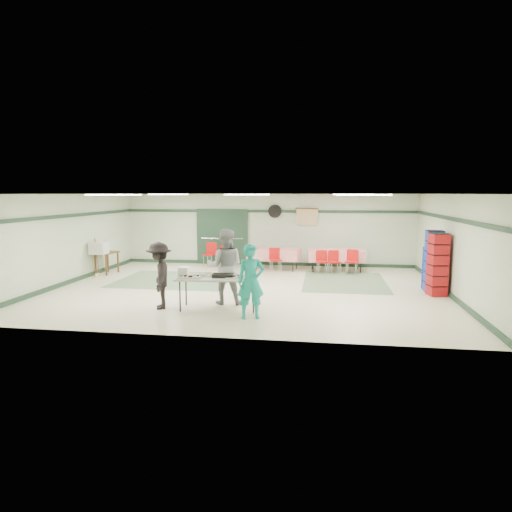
# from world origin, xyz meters

# --- Properties ---
(floor) EXTENTS (11.00, 11.00, 0.00)m
(floor) POSITION_xyz_m (0.00, 0.00, 0.00)
(floor) COLOR beige
(floor) RESTS_ON ground
(ceiling) EXTENTS (11.00, 11.00, 0.00)m
(ceiling) POSITION_xyz_m (0.00, 0.00, 2.70)
(ceiling) COLOR white
(ceiling) RESTS_ON wall_back
(wall_back) EXTENTS (11.00, 0.00, 11.00)m
(wall_back) POSITION_xyz_m (0.00, 4.50, 1.35)
(wall_back) COLOR beige
(wall_back) RESTS_ON floor
(wall_front) EXTENTS (11.00, 0.00, 11.00)m
(wall_front) POSITION_xyz_m (0.00, -4.50, 1.35)
(wall_front) COLOR beige
(wall_front) RESTS_ON floor
(wall_left) EXTENTS (0.00, 9.00, 9.00)m
(wall_left) POSITION_xyz_m (-5.50, 0.00, 1.35)
(wall_left) COLOR beige
(wall_left) RESTS_ON floor
(wall_right) EXTENTS (0.00, 9.00, 9.00)m
(wall_right) POSITION_xyz_m (5.50, 0.00, 1.35)
(wall_right) COLOR beige
(wall_right) RESTS_ON floor
(trim_back) EXTENTS (11.00, 0.06, 0.10)m
(trim_back) POSITION_xyz_m (0.00, 4.47, 2.05)
(trim_back) COLOR #1D3625
(trim_back) RESTS_ON wall_back
(baseboard_back) EXTENTS (11.00, 0.06, 0.12)m
(baseboard_back) POSITION_xyz_m (0.00, 4.47, 0.06)
(baseboard_back) COLOR #1D3625
(baseboard_back) RESTS_ON floor
(trim_left) EXTENTS (0.06, 9.00, 0.10)m
(trim_left) POSITION_xyz_m (-5.47, 0.00, 2.05)
(trim_left) COLOR #1D3625
(trim_left) RESTS_ON wall_back
(baseboard_left) EXTENTS (0.06, 9.00, 0.12)m
(baseboard_left) POSITION_xyz_m (-5.47, 0.00, 0.06)
(baseboard_left) COLOR #1D3625
(baseboard_left) RESTS_ON floor
(trim_right) EXTENTS (0.06, 9.00, 0.10)m
(trim_right) POSITION_xyz_m (5.47, 0.00, 2.05)
(trim_right) COLOR #1D3625
(trim_right) RESTS_ON wall_back
(baseboard_right) EXTENTS (0.06, 9.00, 0.12)m
(baseboard_right) POSITION_xyz_m (5.47, 0.00, 0.06)
(baseboard_right) COLOR #1D3625
(baseboard_right) RESTS_ON floor
(green_patch_a) EXTENTS (3.50, 3.00, 0.01)m
(green_patch_a) POSITION_xyz_m (-2.50, 1.00, 0.00)
(green_patch_a) COLOR #5E7A59
(green_patch_a) RESTS_ON floor
(green_patch_b) EXTENTS (2.50, 3.50, 0.01)m
(green_patch_b) POSITION_xyz_m (2.80, 1.50, 0.00)
(green_patch_b) COLOR #5E7A59
(green_patch_b) RESTS_ON floor
(double_door_left) EXTENTS (0.90, 0.06, 2.10)m
(double_door_left) POSITION_xyz_m (-2.20, 4.44, 1.05)
(double_door_left) COLOR #949794
(double_door_left) RESTS_ON floor
(double_door_right) EXTENTS (0.90, 0.06, 2.10)m
(double_door_right) POSITION_xyz_m (-1.25, 4.44, 1.05)
(double_door_right) COLOR #949794
(double_door_right) RESTS_ON floor
(door_frame) EXTENTS (2.00, 0.03, 2.15)m
(door_frame) POSITION_xyz_m (-1.73, 4.42, 1.05)
(door_frame) COLOR #1D3625
(door_frame) RESTS_ON floor
(wall_fan) EXTENTS (0.50, 0.10, 0.50)m
(wall_fan) POSITION_xyz_m (0.30, 4.44, 2.05)
(wall_fan) COLOR black
(wall_fan) RESTS_ON wall_back
(scroll_banner) EXTENTS (0.80, 0.02, 0.60)m
(scroll_banner) POSITION_xyz_m (1.50, 4.44, 1.85)
(scroll_banner) COLOR tan
(scroll_banner) RESTS_ON wall_back
(serving_table) EXTENTS (2.02, 0.95, 0.76)m
(serving_table) POSITION_xyz_m (-0.30, -2.37, 0.72)
(serving_table) COLOR #B7B7B2
(serving_table) RESTS_ON floor
(sheet_tray_right) EXTENTS (0.56, 0.45, 0.02)m
(sheet_tray_right) POSITION_xyz_m (0.20, -2.41, 0.77)
(sheet_tray_right) COLOR silver
(sheet_tray_right) RESTS_ON serving_table
(sheet_tray_mid) EXTENTS (0.61, 0.49, 0.02)m
(sheet_tray_mid) POSITION_xyz_m (-0.39, -2.20, 0.77)
(sheet_tray_mid) COLOR silver
(sheet_tray_mid) RESTS_ON serving_table
(sheet_tray_left) EXTENTS (0.55, 0.44, 0.02)m
(sheet_tray_left) POSITION_xyz_m (-0.92, -2.50, 0.77)
(sheet_tray_left) COLOR silver
(sheet_tray_left) RESTS_ON serving_table
(baking_pan) EXTENTS (0.52, 0.35, 0.08)m
(baking_pan) POSITION_xyz_m (-0.19, -2.35, 0.80)
(baking_pan) COLOR black
(baking_pan) RESTS_ON serving_table
(foam_box_stack) EXTENTS (0.24, 0.22, 0.20)m
(foam_box_stack) POSITION_xyz_m (-1.17, -2.27, 0.86)
(foam_box_stack) COLOR white
(foam_box_stack) RESTS_ON serving_table
(volunteer_teal) EXTENTS (0.69, 0.55, 1.64)m
(volunteer_teal) POSITION_xyz_m (0.59, -3.07, 0.82)
(volunteer_teal) COLOR teal
(volunteer_teal) RESTS_ON floor
(volunteer_grey) EXTENTS (0.96, 0.78, 1.86)m
(volunteer_grey) POSITION_xyz_m (-0.25, -1.80, 0.93)
(volunteer_grey) COLOR gray
(volunteer_grey) RESTS_ON floor
(volunteer_dark) EXTENTS (0.92, 1.17, 1.59)m
(volunteer_dark) POSITION_xyz_m (-1.69, -2.52, 0.79)
(volunteer_dark) COLOR black
(volunteer_dark) RESTS_ON floor
(dining_table_a) EXTENTS (2.02, 1.02, 0.77)m
(dining_table_a) POSITION_xyz_m (2.58, 3.48, 0.57)
(dining_table_a) COLOR red
(dining_table_a) RESTS_ON floor
(dining_table_b) EXTENTS (1.93, 1.06, 0.77)m
(dining_table_b) POSITION_xyz_m (0.38, 3.48, 0.57)
(dining_table_b) COLOR red
(dining_table_b) RESTS_ON floor
(chair_a) EXTENTS (0.46, 0.46, 0.79)m
(chair_a) POSITION_xyz_m (2.50, 2.90, 0.48)
(chair_a) COLOR red
(chair_a) RESTS_ON floor
(chair_b) EXTENTS (0.43, 0.43, 0.79)m
(chair_b) POSITION_xyz_m (2.09, 2.91, 0.48)
(chair_b) COLOR red
(chair_b) RESTS_ON floor
(chair_c) EXTENTS (0.46, 0.46, 0.83)m
(chair_c) POSITION_xyz_m (3.10, 2.91, 0.51)
(chair_c) COLOR red
(chair_c) RESTS_ON floor
(chair_d) EXTENTS (0.50, 0.50, 0.84)m
(chair_d) POSITION_xyz_m (0.48, 2.91, 0.51)
(chair_d) COLOR red
(chair_d) RESTS_ON floor
(chair_loose_a) EXTENTS (0.41, 0.41, 0.78)m
(chair_loose_a) POSITION_xyz_m (-1.54, 3.96, 0.48)
(chair_loose_a) COLOR red
(chair_loose_a) RESTS_ON floor
(chair_loose_b) EXTENTS (0.50, 0.50, 0.90)m
(chair_loose_b) POSITION_xyz_m (-2.03, 3.77, 0.55)
(chair_loose_b) COLOR red
(chair_loose_b) RESTS_ON floor
(crate_stack_blue_a) EXTENTS (0.45, 0.45, 1.21)m
(crate_stack_blue_a) POSITION_xyz_m (5.15, 0.60, 0.61)
(crate_stack_blue_a) COLOR navy
(crate_stack_blue_a) RESTS_ON floor
(crate_stack_red) EXTENTS (0.50, 0.50, 1.68)m
(crate_stack_red) POSITION_xyz_m (5.15, -0.11, 0.84)
(crate_stack_red) COLOR #A71017
(crate_stack_red) RESTS_ON floor
(crate_stack_blue_b) EXTENTS (0.45, 0.45, 1.71)m
(crate_stack_blue_b) POSITION_xyz_m (5.15, 0.37, 0.86)
(crate_stack_blue_b) COLOR navy
(crate_stack_blue_b) RESTS_ON floor
(printer_table) EXTENTS (0.65, 0.88, 0.74)m
(printer_table) POSITION_xyz_m (-5.15, 1.75, 0.63)
(printer_table) COLOR brown
(printer_table) RESTS_ON floor
(office_printer) EXTENTS (0.50, 0.44, 0.40)m
(office_printer) POSITION_xyz_m (-5.15, 1.23, 0.94)
(office_printer) COLOR beige
(office_printer) RESTS_ON printer_table
(broom) EXTENTS (0.05, 0.21, 1.25)m
(broom) POSITION_xyz_m (-5.23, 1.23, 0.65)
(broom) COLOR brown
(broom) RESTS_ON floor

